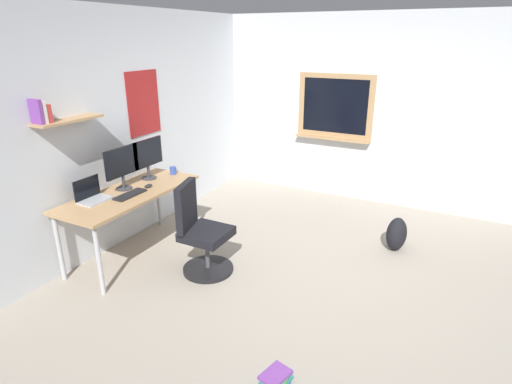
{
  "coord_description": "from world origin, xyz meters",
  "views": [
    {
      "loc": [
        -3.47,
        -1.07,
        2.29
      ],
      "look_at": [
        -0.07,
        0.71,
        0.85
      ],
      "focal_mm": 29.23,
      "sensor_mm": 36.0,
      "label": 1
    }
  ],
  "objects": [
    {
      "name": "laptop",
      "position": [
        -0.79,
        2.2,
        0.79
      ],
      "size": [
        0.31,
        0.21,
        0.23
      ],
      "color": "#ADAFB5",
      "rests_on": "desk"
    },
    {
      "name": "wall_back",
      "position": [
        -0.0,
        2.45,
        1.3
      ],
      "size": [
        5.0,
        0.3,
        2.6
      ],
      "color": "silver",
      "rests_on": "ground"
    },
    {
      "name": "computer_mouse",
      "position": [
        -0.23,
        1.96,
        0.76
      ],
      "size": [
        0.1,
        0.06,
        0.03
      ],
      "primitive_type": "ellipsoid",
      "color": "#262628",
      "rests_on": "desk"
    },
    {
      "name": "wall_right",
      "position": [
        2.45,
        0.03,
        1.3
      ],
      "size": [
        0.22,
        5.0,
        2.6
      ],
      "color": "silver",
      "rests_on": "ground"
    },
    {
      "name": "office_chair",
      "position": [
        -0.38,
        1.19,
        0.41
      ],
      "size": [
        0.52,
        0.54,
        0.95
      ],
      "color": "black",
      "rests_on": "ground"
    },
    {
      "name": "desk",
      "position": [
        -0.43,
        2.04,
        0.67
      ],
      "size": [
        1.59,
        0.66,
        0.74
      ],
      "color": "tan",
      "rests_on": "ground"
    },
    {
      "name": "monitor_secondary",
      "position": [
        0.01,
        2.15,
        1.01
      ],
      "size": [
        0.46,
        0.17,
        0.46
      ],
      "color": "#38383D",
      "rests_on": "desk"
    },
    {
      "name": "monitor_primary",
      "position": [
        -0.39,
        2.15,
        1.01
      ],
      "size": [
        0.46,
        0.17,
        0.46
      ],
      "color": "#38383D",
      "rests_on": "desk"
    },
    {
      "name": "coffee_mug",
      "position": [
        0.27,
        2.01,
        0.79
      ],
      "size": [
        0.08,
        0.08,
        0.09
      ],
      "primitive_type": "cylinder",
      "color": "#334CA5",
      "rests_on": "desk"
    },
    {
      "name": "keyboard",
      "position": [
        -0.51,
        1.96,
        0.75
      ],
      "size": [
        0.37,
        0.13,
        0.02
      ],
      "primitive_type": "cube",
      "color": "black",
      "rests_on": "desk"
    },
    {
      "name": "ground_plane",
      "position": [
        0.0,
        0.0,
        0.0
      ],
      "size": [
        5.2,
        5.2,
        0.0
      ],
      "primitive_type": "plane",
      "color": "#9E9384",
      "rests_on": "ground"
    },
    {
      "name": "book_stack_on_floor",
      "position": [
        -1.42,
        -0.16,
        0.06
      ],
      "size": [
        0.25,
        0.21,
        0.12
      ],
      "color": "#3851B2",
      "rests_on": "ground"
    },
    {
      "name": "backpack",
      "position": [
        1.02,
        -0.51,
        0.19
      ],
      "size": [
        0.32,
        0.22,
        0.38
      ],
      "primitive_type": "ellipsoid",
      "color": "black",
      "rests_on": "ground"
    }
  ]
}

